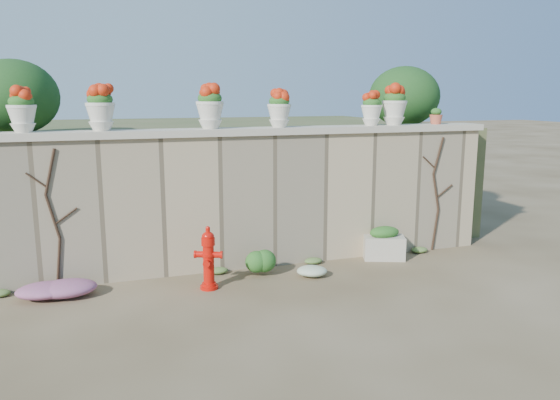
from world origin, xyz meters
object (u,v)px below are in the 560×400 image
object	(u,v)px
urn_pot_0	(22,110)
terracotta_pot	(436,117)
fire_hydrant	(208,258)
planter_box	(384,244)

from	to	relation	value
urn_pot_0	terracotta_pot	bearing A→B (deg)	0.00
fire_hydrant	planter_box	distance (m)	2.97
planter_box	urn_pot_0	xyz separation A→B (m)	(-5.14, 0.40, 2.14)
planter_box	urn_pot_0	world-z (taller)	urn_pot_0
terracotta_pot	planter_box	bearing A→B (deg)	-160.45
fire_hydrant	urn_pot_0	xyz separation A→B (m)	(-2.22, 0.86, 1.95)
urn_pot_0	planter_box	bearing A→B (deg)	-4.40
fire_hydrant	urn_pot_0	distance (m)	3.08
urn_pot_0	terracotta_pot	distance (m)	6.26
planter_box	fire_hydrant	bearing A→B (deg)	-150.07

